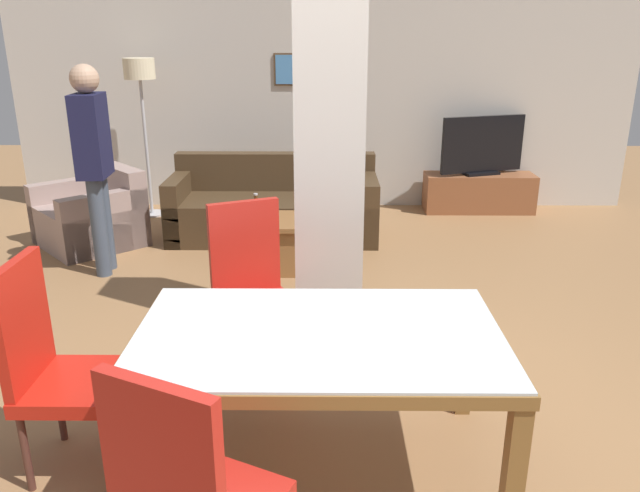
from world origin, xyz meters
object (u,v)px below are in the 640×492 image
(dining_table, at_px, (319,358))
(armchair, at_px, (93,217))
(dining_chair_far_left, at_px, (252,285))
(standing_person, at_px, (94,156))
(floor_lamp, at_px, (141,84))
(dining_chair_head_left, at_px, (54,362))
(tv_screen, at_px, (483,146))
(sofa, at_px, (274,209))
(bottle, at_px, (256,212))
(tv_stand, at_px, (479,193))
(coffee_table, at_px, (275,243))

(dining_table, xyz_separation_m, armchair, (-2.27, 3.35, -0.32))
(dining_chair_far_left, xyz_separation_m, standing_person, (-1.49, 1.65, 0.47))
(dining_chair_far_left, bearing_deg, dining_table, 90.00)
(dining_chair_far_left, relative_size, floor_lamp, 0.61)
(dining_chair_head_left, height_order, armchair, dining_chair_head_left)
(tv_screen, relative_size, standing_person, 0.56)
(dining_table, distance_m, armchair, 4.06)
(standing_person, bearing_deg, sofa, 122.51)
(dining_table, height_order, bottle, same)
(tv_screen, bearing_deg, dining_chair_far_left, 39.81)
(tv_stand, relative_size, standing_person, 0.71)
(dining_table, bearing_deg, armchair, 124.16)
(dining_chair_far_left, height_order, standing_person, standing_person)
(bottle, bearing_deg, coffee_table, 43.56)
(standing_person, bearing_deg, dining_chair_head_left, 10.71)
(dining_chair_head_left, xyz_separation_m, standing_person, (-0.67, 2.58, 0.47))
(dining_table, relative_size, sofa, 0.81)
(dining_table, relative_size, standing_person, 0.95)
(bottle, bearing_deg, dining_chair_far_left, -85.00)
(dining_chair_far_left, xyz_separation_m, tv_screen, (2.25, 3.64, 0.21))
(dining_table, bearing_deg, standing_person, 126.36)
(sofa, relative_size, armchair, 1.68)
(dining_chair_head_left, xyz_separation_m, sofa, (0.74, 3.62, -0.28))
(coffee_table, distance_m, bottle, 0.38)
(dining_table, distance_m, tv_stand, 4.94)
(floor_lamp, bearing_deg, tv_stand, 2.73)
(dining_chair_far_left, distance_m, armchair, 3.06)
(coffee_table, distance_m, tv_stand, 2.93)
(dining_chair_far_left, relative_size, coffee_table, 1.80)
(tv_screen, xyz_separation_m, standing_person, (-3.74, -1.99, 0.26))
(armchair, height_order, floor_lamp, floor_lamp)
(armchair, relative_size, coffee_table, 2.11)
(armchair, bearing_deg, dining_chair_far_left, 174.53)
(dining_chair_far_left, distance_m, floor_lamp, 3.90)
(dining_table, bearing_deg, dining_chair_far_left, 113.97)
(tv_stand, bearing_deg, coffee_table, -139.91)
(dining_chair_far_left, height_order, armchair, dining_chair_far_left)
(coffee_table, bearing_deg, dining_table, -81.29)
(floor_lamp, distance_m, standing_person, 1.86)
(armchair, xyz_separation_m, tv_stand, (4.11, 1.22, -0.05))
(dining_table, distance_m, bottle, 2.61)
(dining_table, relative_size, dining_chair_head_left, 1.60)
(dining_table, distance_m, dining_chair_head_left, 1.23)
(coffee_table, distance_m, floor_lamp, 2.63)
(sofa, relative_size, floor_lamp, 1.20)
(sofa, distance_m, tv_screen, 2.56)
(floor_lamp, bearing_deg, dining_chair_head_left, -80.35)
(floor_lamp, bearing_deg, dining_chair_far_left, -65.70)
(dining_table, height_order, dining_chair_far_left, dining_chair_far_left)
(dining_chair_head_left, xyz_separation_m, dining_chair_far_left, (0.81, 0.94, 0.00))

